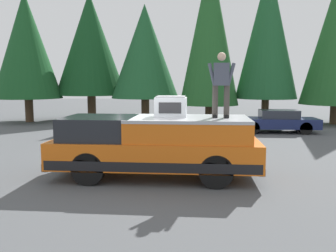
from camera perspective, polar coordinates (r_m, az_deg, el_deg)
ground_plane at (r=10.04m, az=-3.82°, el=-7.85°), size 90.00×90.00×0.00m
pickup_truck at (r=9.62m, az=-2.00°, el=-3.17°), size 2.01×5.54×1.65m
compressor_unit at (r=9.58m, az=0.47°, el=3.15°), size 0.65×0.84×0.56m
person_on_truck_bed at (r=9.41m, az=8.52°, el=6.81°), size 0.29×0.72×1.69m
parked_car_navy at (r=19.16m, az=17.05°, el=0.75°), size 1.64×4.10×1.16m
conifer_left at (r=23.68m, az=15.66°, el=14.36°), size 3.84×3.84×9.88m
conifer_center_left at (r=22.90m, az=6.71°, el=14.95°), size 3.70×3.70×10.36m
conifer_center_right at (r=23.68m, az=-3.72°, el=11.79°), size 4.41×4.41×7.57m
conifer_right at (r=25.31m, az=-12.36°, el=12.63°), size 4.76×4.76×8.56m
conifer_far_right at (r=24.98m, az=-21.77°, el=11.87°), size 4.30×4.30×8.28m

